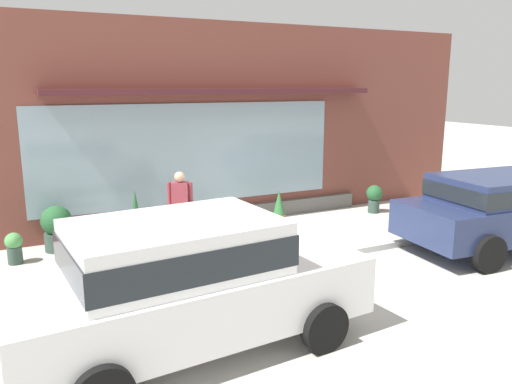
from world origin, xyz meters
TOP-DOWN VIEW (x-y plane):
  - ground_plane at (0.00, 0.00)m, footprint 60.00×60.00m
  - curb_strip at (0.00, -0.20)m, footprint 14.00×0.24m
  - storefront at (-0.01, 3.18)m, footprint 14.00×0.81m
  - fire_hydrant at (-0.78, 1.19)m, footprint 0.39×0.35m
  - pedestrian_with_handbag at (-1.43, 1.60)m, footprint 0.62×0.40m
  - parked_car_navy at (4.16, -1.26)m, footprint 4.31×2.21m
  - parked_car_white at (-2.62, -2.22)m, footprint 4.41×2.17m
  - potted_plant_window_center at (1.16, 2.31)m, footprint 0.31×0.31m
  - potted_plant_window_right at (3.81, 2.14)m, footprint 0.40×0.40m
  - potted_plant_trailing_edge at (-3.67, 2.53)m, footprint 0.58×0.58m
  - potted_plant_window_left at (-2.22, 2.12)m, footprint 0.32×0.32m
  - potted_plant_by_entrance at (-0.79, 2.34)m, footprint 0.37×0.37m
  - potted_plant_near_hydrant at (-4.45, 2.08)m, footprint 0.31×0.31m

SIDE VIEW (x-z plane):
  - ground_plane at x=0.00m, z-range 0.00..0.00m
  - curb_strip at x=0.00m, z-range 0.00..0.12m
  - potted_plant_by_entrance at x=-0.79m, z-range 0.01..0.57m
  - potted_plant_near_hydrant at x=-4.45m, z-range 0.03..0.61m
  - potted_plant_window_center at x=1.16m, z-range -0.02..0.77m
  - potted_plant_window_right at x=3.81m, z-range 0.05..0.76m
  - potted_plant_trailing_edge at x=-3.67m, z-range 0.02..0.92m
  - fire_hydrant at x=-0.78m, z-range 0.00..0.95m
  - potted_plant_window_left at x=-2.22m, z-range -0.02..1.14m
  - parked_car_navy at x=4.16m, z-range 0.12..1.60m
  - pedestrian_with_handbag at x=-1.43m, z-range 0.12..1.66m
  - parked_car_white at x=-2.62m, z-range 0.10..1.76m
  - storefront at x=-0.01m, z-range -0.04..4.53m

